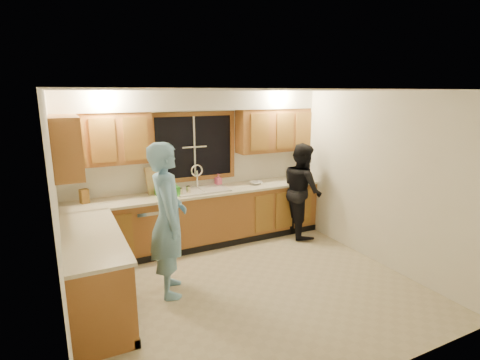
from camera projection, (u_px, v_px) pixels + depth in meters
name	position (u px, v px, depth m)	size (l,w,h in m)	color
floor	(247.00, 287.00, 4.88)	(4.20, 4.20, 0.00)	#B9AE8F
ceiling	(248.00, 90.00, 4.31)	(4.20, 4.20, 0.00)	silver
wall_back	(195.00, 168.00, 6.25)	(4.20, 4.20, 0.00)	white
wall_left	(58.00, 220.00, 3.68)	(3.80, 3.80, 0.00)	white
wall_right	(374.00, 178.00, 5.50)	(3.80, 3.80, 0.00)	white
base_cabinets_back	(202.00, 219.00, 6.17)	(4.20, 0.60, 0.88)	#9E622D
base_cabinets_left	(94.00, 274.00, 4.30)	(0.60, 1.90, 0.88)	#9E622D
countertop_back	(202.00, 192.00, 6.05)	(4.20, 0.63, 0.04)	beige
countertop_left	(92.00, 236.00, 4.20)	(0.63, 1.90, 0.04)	beige
upper_cabinets_left	(103.00, 139.00, 5.36)	(1.35, 0.33, 0.75)	#9E622D
upper_cabinets_right	(274.00, 130.00, 6.59)	(1.35, 0.33, 0.75)	#9E622D
upper_cabinets_return	(66.00, 147.00, 4.60)	(0.33, 0.90, 0.75)	#9E622D
soffit	(197.00, 101.00, 5.84)	(4.20, 0.35, 0.30)	silver
window_frame	(194.00, 147.00, 6.16)	(1.44, 0.03, 1.14)	black
sink	(201.00, 194.00, 6.08)	(0.86, 0.52, 0.57)	silver
dishwasher	(151.00, 229.00, 5.80)	(0.60, 0.56, 0.82)	white
stove	(100.00, 297.00, 3.80)	(0.58, 0.75, 0.90)	white
man	(168.00, 220.00, 4.56)	(0.70, 0.46, 1.92)	#76B2DF
woman	(302.00, 190.00, 6.50)	(0.80, 0.62, 1.64)	black
knife_block	(84.00, 196.00, 5.36)	(0.11, 0.09, 0.21)	#9F6E2B
cutting_board	(155.00, 180.00, 5.88)	(0.32, 0.02, 0.43)	tan
dish_crate	(167.00, 191.00, 5.76)	(0.32, 0.30, 0.15)	green
soap_bottle	(218.00, 180.00, 6.38)	(0.09, 0.10, 0.21)	#EA598C
bowl	(256.00, 183.00, 6.48)	(0.21, 0.21, 0.05)	silver
can_left	(180.00, 192.00, 5.78)	(0.06, 0.06, 0.12)	beige
can_right	(188.00, 190.00, 5.84)	(0.07, 0.07, 0.13)	beige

